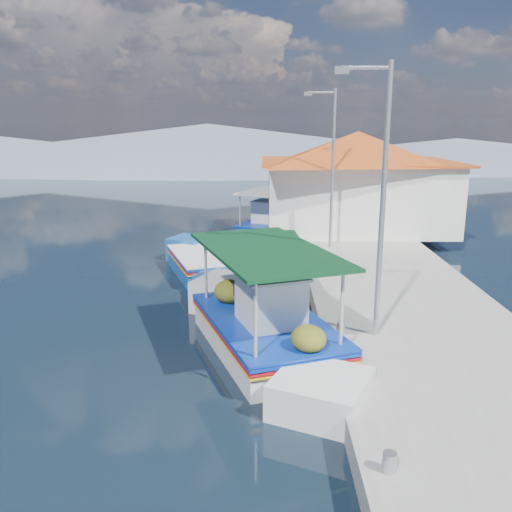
{
  "coord_description": "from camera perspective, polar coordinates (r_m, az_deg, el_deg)",
  "views": [
    {
      "loc": [
        2.06,
        -9.52,
        5.24
      ],
      "look_at": [
        1.76,
        6.23,
        1.3
      ],
      "focal_mm": 37.28,
      "sensor_mm": 36.0,
      "label": 1
    }
  ],
  "objects": [
    {
      "name": "bollards",
      "position": [
        15.56,
        7.46,
        -3.23
      ],
      "size": [
        0.2,
        17.2,
        0.3
      ],
      "color": "#A5A8AD",
      "rests_on": "quay"
    },
    {
      "name": "main_caique",
      "position": [
        12.73,
        1.17,
        -7.69
      ],
      "size": [
        4.31,
        7.81,
        2.75
      ],
      "rotation": [
        0.0,
        0.0,
        -0.36
      ],
      "color": "white",
      "rests_on": "ground"
    },
    {
      "name": "ground",
      "position": [
        11.06,
        -10.11,
        -14.48
      ],
      "size": [
        160.0,
        160.0,
        0.0
      ],
      "primitive_type": "plane",
      "color": "black",
      "rests_on": "ground"
    },
    {
      "name": "quay",
      "position": [
        16.75,
        14.32,
        -3.74
      ],
      "size": [
        5.0,
        44.0,
        0.5
      ],
      "primitive_type": "cube",
      "color": "#A19E96",
      "rests_on": "ground"
    },
    {
      "name": "caique_green_canopy",
      "position": [
        14.65,
        1.17,
        -5.43
      ],
      "size": [
        2.27,
        6.39,
        2.4
      ],
      "rotation": [
        0.0,
        0.0,
        -0.09
      ],
      "color": "white",
      "rests_on": "ground"
    },
    {
      "name": "caique_blue_hull",
      "position": [
        18.99,
        -5.53,
        -1.06
      ],
      "size": [
        3.36,
        6.13,
        1.16
      ],
      "rotation": [
        0.0,
        0.0,
        -0.35
      ],
      "color": "#195199",
      "rests_on": "ground"
    },
    {
      "name": "caique_far",
      "position": [
        25.6,
        1.28,
        3.25
      ],
      "size": [
        3.6,
        6.41,
        2.41
      ],
      "rotation": [
        0.0,
        0.0,
        0.37
      ],
      "color": "#195199",
      "rests_on": "ground"
    },
    {
      "name": "mountain_ridge",
      "position": [
        65.75,
        5.08,
        11.21
      ],
      "size": [
        171.4,
        96.0,
        5.5
      ],
      "color": "slate",
      "rests_on": "ground"
    },
    {
      "name": "harbor_building",
      "position": [
        24.99,
        10.71,
        8.15
      ],
      "size": [
        10.49,
        10.49,
        4.4
      ],
      "color": "white",
      "rests_on": "quay"
    },
    {
      "name": "lamp_post_far",
      "position": [
        20.71,
        7.99,
        10.07
      ],
      "size": [
        1.21,
        0.14,
        6.0
      ],
      "color": "#A5A8AD",
      "rests_on": "quay"
    },
    {
      "name": "lamp_post_near",
      "position": [
        11.86,
        13.09,
        6.96
      ],
      "size": [
        1.21,
        0.14,
        6.0
      ],
      "color": "#A5A8AD",
      "rests_on": "quay"
    }
  ]
}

